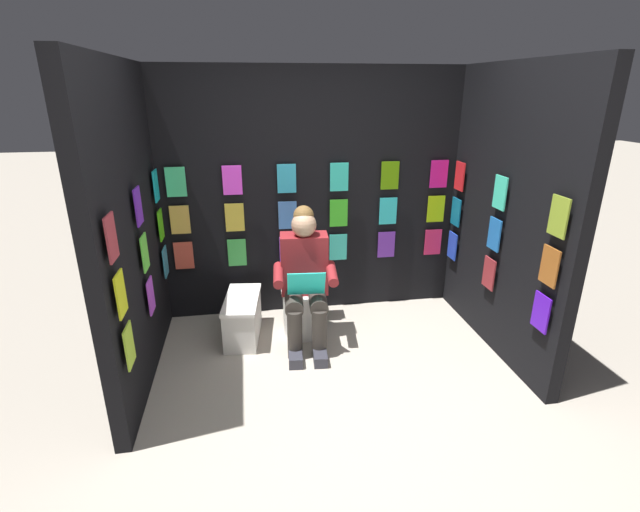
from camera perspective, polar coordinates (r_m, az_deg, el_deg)
name	(u,v)px	position (r m, az deg, el deg)	size (l,w,h in m)	color
ground_plane	(353,427)	(3.23, 4.12, -20.44)	(30.00, 30.00, 0.00)	#B2A899
display_wall_back	(312,195)	(4.35, -1.01, 7.55)	(2.88, 0.14, 2.30)	black
display_wall_left	(507,215)	(3.97, 22.22, 4.78)	(0.14, 1.78, 2.30)	black
display_wall_right	(129,232)	(3.50, -22.64, 2.79)	(0.14, 1.78, 2.30)	black
toilet	(304,296)	(4.17, -2.03, -4.98)	(0.42, 0.57, 0.77)	white
person_reading	(305,278)	(3.85, -1.89, -2.73)	(0.55, 0.71, 1.19)	maroon
comic_longbox_near	(243,317)	(4.14, -9.58, -7.55)	(0.36, 0.66, 0.38)	white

